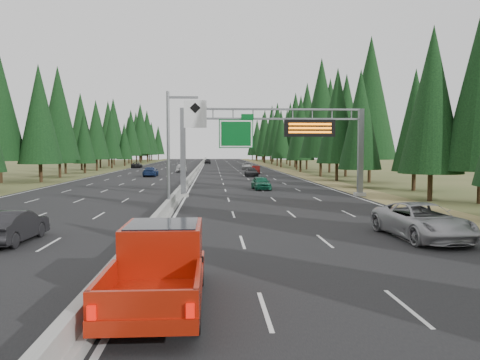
# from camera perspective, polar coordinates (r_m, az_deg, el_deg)

# --- Properties ---
(road) EXTENTS (32.00, 260.00, 0.08)m
(road) POSITION_cam_1_polar(r_m,az_deg,el_deg) (86.41, -5.33, 0.90)
(road) COLOR black
(road) RESTS_ON ground
(shoulder_right) EXTENTS (3.60, 260.00, 0.06)m
(shoulder_right) POSITION_cam_1_polar(r_m,az_deg,el_deg) (87.63, 6.38, 0.93)
(shoulder_right) COLOR olive
(shoulder_right) RESTS_ON ground
(shoulder_left) EXTENTS (3.60, 260.00, 0.06)m
(shoulder_left) POSITION_cam_1_polar(r_m,az_deg,el_deg) (88.81, -16.89, 0.83)
(shoulder_left) COLOR #475326
(shoulder_left) RESTS_ON ground
(median_barrier) EXTENTS (0.70, 260.00, 0.85)m
(median_barrier) POSITION_cam_1_polar(r_m,az_deg,el_deg) (86.39, -5.33, 1.15)
(median_barrier) COLOR gray
(median_barrier) RESTS_ON road
(sign_gantry) EXTENTS (16.75, 0.98, 7.80)m
(sign_gantry) POSITION_cam_1_polar(r_m,az_deg,el_deg) (41.59, 4.92, 5.12)
(sign_gantry) COLOR slate
(sign_gantry) RESTS_ON road
(hov_sign_pole) EXTENTS (2.80, 0.50, 8.00)m
(hov_sign_pole) POSITION_cam_1_polar(r_m,az_deg,el_deg) (31.31, -7.69, 4.58)
(hov_sign_pole) COLOR slate
(hov_sign_pole) RESTS_ON road
(tree_row_right) EXTENTS (11.85, 245.48, 18.99)m
(tree_row_right) POSITION_cam_1_polar(r_m,az_deg,el_deg) (85.63, 9.69, 7.13)
(tree_row_right) COLOR black
(tree_row_right) RESTS_ON ground
(tree_row_left) EXTENTS (12.44, 245.61, 18.89)m
(tree_row_left) POSITION_cam_1_polar(r_m,az_deg,el_deg) (82.95, -21.16, 6.92)
(tree_row_left) COLOR black
(tree_row_left) RESTS_ON ground
(silver_minivan) EXTENTS (3.24, 6.18, 1.66)m
(silver_minivan) POSITION_cam_1_polar(r_m,az_deg,el_deg) (23.46, 21.34, -4.68)
(silver_minivan) COLOR #A4A3A8
(silver_minivan) RESTS_ON road
(red_pickup) EXTENTS (2.26, 6.33, 2.06)m
(red_pickup) POSITION_cam_1_polar(r_m,az_deg,el_deg) (13.19, -9.57, -9.50)
(red_pickup) COLOR black
(red_pickup) RESTS_ON road
(car_ahead_green) EXTENTS (1.95, 4.24, 1.41)m
(car_ahead_green) POSITION_cam_1_polar(r_m,az_deg,el_deg) (48.87, 2.58, -0.34)
(car_ahead_green) COLOR #13553B
(car_ahead_green) RESTS_ON road
(car_ahead_dkred) EXTENTS (1.82, 4.25, 1.36)m
(car_ahead_dkred) POSITION_cam_1_polar(r_m,az_deg,el_deg) (81.47, 1.93, 1.26)
(car_ahead_dkred) COLOR #620F0E
(car_ahead_dkred) RESTS_ON road
(car_ahead_dkgrey) EXTENTS (1.96, 4.69, 1.35)m
(car_ahead_dkgrey) POSITION_cam_1_polar(r_m,az_deg,el_deg) (72.72, 1.39, 0.96)
(car_ahead_dkgrey) COLOR black
(car_ahead_dkgrey) RESTS_ON road
(car_ahead_white) EXTENTS (2.78, 5.26, 1.41)m
(car_ahead_white) POSITION_cam_1_polar(r_m,az_deg,el_deg) (101.31, 0.91, 1.75)
(car_ahead_white) COLOR silver
(car_ahead_white) RESTS_ON road
(car_ahead_far) EXTENTS (1.91, 4.51, 1.52)m
(car_ahead_far) POSITION_cam_1_polar(r_m,az_deg,el_deg) (140.28, -3.98, 2.30)
(car_ahead_far) COLOR black
(car_ahead_far) RESTS_ON road
(car_onc_near) EXTENTS (1.77, 4.53, 1.47)m
(car_onc_near) POSITION_cam_1_polar(r_m,az_deg,el_deg) (23.30, -25.95, -5.09)
(car_onc_near) COLOR black
(car_onc_near) RESTS_ON road
(car_onc_blue) EXTENTS (2.15, 5.15, 1.49)m
(car_onc_blue) POSITION_cam_1_polar(r_m,az_deg,el_deg) (74.42, -10.85, 1.01)
(car_onc_blue) COLOR navy
(car_onc_blue) RESTS_ON road
(car_onc_white) EXTENTS (1.97, 4.81, 1.63)m
(car_onc_white) POSITION_cam_1_polar(r_m,az_deg,el_deg) (88.05, -7.14, 1.50)
(car_onc_white) COLOR silver
(car_onc_white) RESTS_ON road
(car_onc_far) EXTENTS (2.24, 4.69, 1.29)m
(car_onc_far) POSITION_cam_1_polar(r_m,az_deg,el_deg) (110.52, -12.47, 1.79)
(car_onc_far) COLOR black
(car_onc_far) RESTS_ON road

